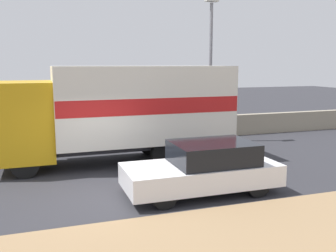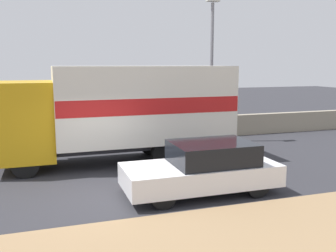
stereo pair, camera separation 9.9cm
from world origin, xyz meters
name	(u,v)px [view 2 (the right image)]	position (x,y,z in m)	size (l,w,h in m)	color
ground_plane	(105,193)	(0.00, 0.00, 0.00)	(80.00, 80.00, 0.00)	#2D2D33
stone_wall_backdrop	(81,134)	(0.00, 6.38, 0.50)	(60.00, 0.35, 1.00)	gray
street_lamp	(212,59)	(5.59, 5.41, 3.67)	(0.56, 0.28, 6.27)	slate
box_truck	(125,108)	(1.24, 3.07, 1.92)	(7.97, 2.56, 3.38)	gold
car_hatchback	(204,168)	(2.56, -0.80, 0.69)	(4.15, 1.76, 1.38)	silver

